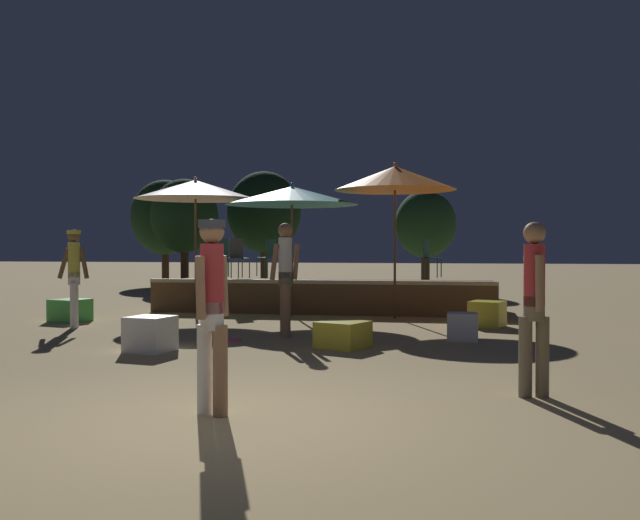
# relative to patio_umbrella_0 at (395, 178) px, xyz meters

# --- Properties ---
(ground_plane) EXTENTS (120.00, 120.00, 0.00)m
(ground_plane) POSITION_rel_patio_umbrella_0_xyz_m (-0.66, -8.88, -2.86)
(ground_plane) COLOR tan
(wooden_deck) EXTENTS (7.59, 2.40, 0.75)m
(wooden_deck) POSITION_rel_patio_umbrella_0_xyz_m (-1.71, 1.58, -2.52)
(wooden_deck) COLOR brown
(wooden_deck) RESTS_ON ground
(patio_umbrella_0) EXTENTS (2.49, 2.49, 3.18)m
(patio_umbrella_0) POSITION_rel_patio_umbrella_0_xyz_m (0.00, 0.00, 0.00)
(patio_umbrella_0) COLOR brown
(patio_umbrella_0) RESTS_ON ground
(patio_umbrella_1) EXTENTS (2.67, 2.67, 3.01)m
(patio_umbrella_1) POSITION_rel_patio_umbrella_0_xyz_m (-4.42, 0.36, -0.13)
(patio_umbrella_1) COLOR brown
(patio_umbrella_1) RESTS_ON ground
(patio_umbrella_2) EXTENTS (2.83, 2.83, 2.82)m
(patio_umbrella_2) POSITION_rel_patio_umbrella_0_xyz_m (-2.20, 0.17, -0.31)
(patio_umbrella_2) COLOR brown
(patio_umbrella_2) RESTS_ON ground
(cube_seat_0) EXTENTS (0.83, 0.83, 0.38)m
(cube_seat_0) POSITION_rel_patio_umbrella_0_xyz_m (-0.37, -4.39, -2.67)
(cube_seat_0) COLOR yellow
(cube_seat_0) RESTS_ON ground
(cube_seat_1) EXTENTS (0.47, 0.47, 0.43)m
(cube_seat_1) POSITION_rel_patio_umbrella_0_xyz_m (1.33, -3.23, -2.64)
(cube_seat_1) COLOR white
(cube_seat_1) RESTS_ON ground
(cube_seat_2) EXTENTS (0.65, 0.65, 0.49)m
(cube_seat_2) POSITION_rel_patio_umbrella_0_xyz_m (-2.94, -5.28, -2.61)
(cube_seat_2) COLOR white
(cube_seat_2) RESTS_ON ground
(cube_seat_4) EXTENTS (0.72, 0.72, 0.47)m
(cube_seat_4) POSITION_rel_patio_umbrella_0_xyz_m (1.79, -1.22, -2.62)
(cube_seat_4) COLOR yellow
(cube_seat_4) RESTS_ON ground
(cube_seat_5) EXTENTS (0.76, 0.76, 0.44)m
(cube_seat_5) POSITION_rel_patio_umbrella_0_xyz_m (-6.19, -1.80, -2.64)
(cube_seat_5) COLOR #4CC651
(cube_seat_5) RESTS_ON ground
(person_1) EXTENTS (0.53, 0.30, 1.77)m
(person_1) POSITION_rel_patio_umbrella_0_xyz_m (-5.52, -2.82, -1.85)
(person_1) COLOR white
(person_1) RESTS_ON ground
(person_2) EXTENTS (0.29, 0.44, 1.70)m
(person_2) POSITION_rel_patio_umbrella_0_xyz_m (-0.82, -8.70, -1.90)
(person_2) COLOR #997051
(person_2) RESTS_ON ground
(person_3) EXTENTS (0.48, 0.30, 1.85)m
(person_3) POSITION_rel_patio_umbrella_0_xyz_m (-1.49, -3.33, -1.83)
(person_3) COLOR #997051
(person_3) RESTS_ON ground
(person_4) EXTENTS (0.29, 0.50, 1.70)m
(person_4) POSITION_rel_patio_umbrella_0_xyz_m (1.98, -7.40, -1.94)
(person_4) COLOR #72664C
(person_4) RESTS_ON ground
(bistro_chair_0) EXTENTS (0.45, 0.46, 0.90)m
(bistro_chair_0) POSITION_rel_patio_umbrella_0_xyz_m (-4.34, 1.84, -1.56)
(bistro_chair_0) COLOR #1E4C47
(bistro_chair_0) RESTS_ON wooden_deck
(bistro_chair_1) EXTENTS (0.43, 0.42, 0.90)m
(bistro_chair_1) POSITION_rel_patio_umbrella_0_xyz_m (0.61, 2.32, -1.56)
(bistro_chair_1) COLOR #1E4C47
(bistro_chair_1) RESTS_ON wooden_deck
(bistro_chair_2) EXTENTS (0.48, 0.48, 0.90)m
(bistro_chair_2) POSITION_rel_patio_umbrella_0_xyz_m (-3.69, 1.15, -1.56)
(bistro_chair_2) COLOR #47474C
(bistro_chair_2) RESTS_ON wooden_deck
(bistro_chair_3) EXTENTS (0.45, 0.45, 0.90)m
(bistro_chair_3) POSITION_rel_patio_umbrella_0_xyz_m (-3.27, 2.23, -1.56)
(bistro_chair_3) COLOR #1E4C47
(bistro_chair_3) RESTS_ON wooden_deck
(frisbee_disc) EXTENTS (0.23, 0.23, 0.03)m
(frisbee_disc) POSITION_rel_patio_umbrella_0_xyz_m (-2.15, -3.99, -2.84)
(frisbee_disc) COLOR #E54C99
(frisbee_disc) RESTS_ON ground
(background_tree_0) EXTENTS (2.77, 2.77, 4.30)m
(background_tree_0) POSITION_rel_patio_umbrella_0_xyz_m (-5.86, 11.26, -0.09)
(background_tree_0) COLOR #3D2B1C
(background_tree_0) RESTS_ON ground
(background_tree_1) EXTENTS (2.63, 2.63, 4.07)m
(background_tree_1) POSITION_rel_patio_umbrella_0_xyz_m (-9.87, 11.43, -0.24)
(background_tree_1) COLOR #3D2B1C
(background_tree_1) RESTS_ON ground
(background_tree_2) EXTENTS (1.99, 1.99, 3.31)m
(background_tree_2) POSITION_rel_patio_umbrella_0_xyz_m (0.23, 8.94, -0.66)
(background_tree_2) COLOR #3D2B1C
(background_tree_2) RESTS_ON ground
(background_tree_3) EXTENTS (2.32, 2.32, 3.81)m
(background_tree_3) POSITION_rel_patio_umbrella_0_xyz_m (-7.99, 8.68, -0.34)
(background_tree_3) COLOR #3D2B1C
(background_tree_3) RESTS_ON ground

